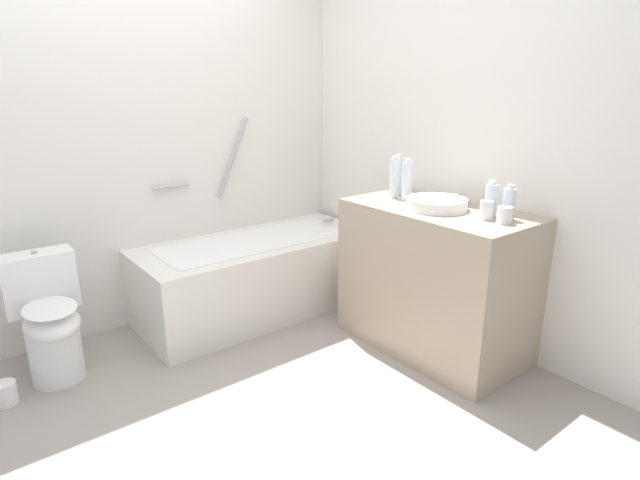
{
  "coord_description": "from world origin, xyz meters",
  "views": [
    {
      "loc": [
        -1.03,
        -2.09,
        1.59
      ],
      "look_at": [
        0.73,
        0.15,
        0.71
      ],
      "focal_mm": 28.54,
      "sensor_mm": 36.0,
      "label": 1
    }
  ],
  "objects_px": {
    "water_bottle_1": "(394,178)",
    "toilet_paper_roll": "(6,393)",
    "water_bottle_4": "(491,200)",
    "sink_faucet": "(459,199)",
    "drinking_glass_0": "(486,210)",
    "water_bottle_2": "(407,181)",
    "drinking_glass_1": "(505,215)",
    "bathtub": "(258,273)",
    "water_bottle_3": "(509,203)",
    "sink_basin": "(437,204)",
    "toilet": "(49,319)",
    "water_bottle_0": "(398,176)",
    "soap_dish": "(412,196)"
  },
  "relations": [
    {
      "from": "water_bottle_1",
      "to": "toilet_paper_roll",
      "type": "height_order",
      "value": "water_bottle_1"
    },
    {
      "from": "water_bottle_1",
      "to": "toilet_paper_roll",
      "type": "relative_size",
      "value": 2.19
    },
    {
      "from": "water_bottle_4",
      "to": "toilet_paper_roll",
      "type": "xyz_separation_m",
      "value": [
        -2.26,
        1.24,
        -0.92
      ]
    },
    {
      "from": "sink_faucet",
      "to": "drinking_glass_0",
      "type": "xyz_separation_m",
      "value": [
        -0.18,
        -0.31,
        0.02
      ]
    },
    {
      "from": "water_bottle_2",
      "to": "drinking_glass_1",
      "type": "xyz_separation_m",
      "value": [
        -0.0,
        -0.68,
        -0.08
      ]
    },
    {
      "from": "bathtub",
      "to": "water_bottle_3",
      "type": "xyz_separation_m",
      "value": [
        0.65,
        -1.5,
        0.69
      ]
    },
    {
      "from": "sink_basin",
      "to": "sink_faucet",
      "type": "distance_m",
      "value": 0.2
    },
    {
      "from": "toilet",
      "to": "water_bottle_0",
      "type": "height_order",
      "value": "water_bottle_0"
    },
    {
      "from": "water_bottle_0",
      "to": "soap_dish",
      "type": "height_order",
      "value": "water_bottle_0"
    },
    {
      "from": "water_bottle_0",
      "to": "water_bottle_4",
      "type": "xyz_separation_m",
      "value": [
        -0.01,
        -0.7,
        -0.03
      ]
    },
    {
      "from": "bathtub",
      "to": "sink_faucet",
      "type": "distance_m",
      "value": 1.49
    },
    {
      "from": "water_bottle_4",
      "to": "sink_faucet",
      "type": "bearing_deg",
      "value": 70.2
    },
    {
      "from": "water_bottle_1",
      "to": "water_bottle_4",
      "type": "bearing_deg",
      "value": -83.99
    },
    {
      "from": "water_bottle_3",
      "to": "soap_dish",
      "type": "relative_size",
      "value": 2.08
    },
    {
      "from": "sink_basin",
      "to": "toilet_paper_roll",
      "type": "height_order",
      "value": "sink_basin"
    },
    {
      "from": "water_bottle_2",
      "to": "toilet",
      "type": "bearing_deg",
      "value": 156.81
    },
    {
      "from": "water_bottle_3",
      "to": "sink_basin",
      "type": "bearing_deg",
      "value": 106.61
    },
    {
      "from": "water_bottle_3",
      "to": "drinking_glass_0",
      "type": "distance_m",
      "value": 0.12
    },
    {
      "from": "bathtub",
      "to": "sink_basin",
      "type": "height_order",
      "value": "bathtub"
    },
    {
      "from": "sink_faucet",
      "to": "water_bottle_0",
      "type": "bearing_deg",
      "value": 102.67
    },
    {
      "from": "toilet",
      "to": "drinking_glass_1",
      "type": "distance_m",
      "value": 2.51
    },
    {
      "from": "water_bottle_1",
      "to": "toilet_paper_roll",
      "type": "distance_m",
      "value": 2.46
    },
    {
      "from": "toilet",
      "to": "drinking_glass_0",
      "type": "bearing_deg",
      "value": 55.02
    },
    {
      "from": "water_bottle_4",
      "to": "toilet_paper_roll",
      "type": "bearing_deg",
      "value": 151.34
    },
    {
      "from": "toilet_paper_roll",
      "to": "bathtub",
      "type": "bearing_deg",
      "value": 5.86
    },
    {
      "from": "toilet_paper_roll",
      "to": "water_bottle_1",
      "type": "bearing_deg",
      "value": -14.84
    },
    {
      "from": "toilet_paper_roll",
      "to": "toilet",
      "type": "bearing_deg",
      "value": 26.86
    },
    {
      "from": "water_bottle_1",
      "to": "water_bottle_4",
      "type": "relative_size",
      "value": 1.33
    },
    {
      "from": "water_bottle_3",
      "to": "drinking_glass_1",
      "type": "xyz_separation_m",
      "value": [
        -0.08,
        -0.03,
        -0.04
      ]
    },
    {
      "from": "water_bottle_4",
      "to": "drinking_glass_0",
      "type": "height_order",
      "value": "water_bottle_4"
    },
    {
      "from": "sink_faucet",
      "to": "toilet_paper_roll",
      "type": "height_order",
      "value": "sink_faucet"
    },
    {
      "from": "sink_faucet",
      "to": "water_bottle_0",
      "type": "height_order",
      "value": "water_bottle_0"
    },
    {
      "from": "sink_faucet",
      "to": "water_bottle_1",
      "type": "relative_size",
      "value": 0.58
    },
    {
      "from": "drinking_glass_0",
      "to": "toilet_paper_roll",
      "type": "xyz_separation_m",
      "value": [
        -2.19,
        1.27,
        -0.88
      ]
    },
    {
      "from": "water_bottle_1",
      "to": "soap_dish",
      "type": "xyz_separation_m",
      "value": [
        0.09,
        -0.08,
        -0.11
      ]
    },
    {
      "from": "water_bottle_2",
      "to": "water_bottle_4",
      "type": "distance_m",
      "value": 0.56
    },
    {
      "from": "sink_basin",
      "to": "toilet_paper_roll",
      "type": "relative_size",
      "value": 2.9
    },
    {
      "from": "sink_faucet",
      "to": "water_bottle_1",
      "type": "xyz_separation_m",
      "value": [
        -0.17,
        0.37,
        0.09
      ]
    },
    {
      "from": "drinking_glass_1",
      "to": "toilet_paper_roll",
      "type": "xyz_separation_m",
      "value": [
        -2.19,
        1.37,
        -0.88
      ]
    },
    {
      "from": "bathtub",
      "to": "toilet_paper_roll",
      "type": "distance_m",
      "value": 1.65
    },
    {
      "from": "water_bottle_0",
      "to": "drinking_glass_1",
      "type": "relative_size",
      "value": 2.99
    },
    {
      "from": "toilet",
      "to": "sink_basin",
      "type": "relative_size",
      "value": 2.02
    },
    {
      "from": "water_bottle_3",
      "to": "drinking_glass_0",
      "type": "xyz_separation_m",
      "value": [
        -0.09,
        0.07,
        -0.04
      ]
    },
    {
      "from": "water_bottle_0",
      "to": "water_bottle_2",
      "type": "distance_m",
      "value": 0.17
    },
    {
      "from": "drinking_glass_1",
      "to": "soap_dish",
      "type": "bearing_deg",
      "value": 82.83
    },
    {
      "from": "sink_basin",
      "to": "water_bottle_3",
      "type": "relative_size",
      "value": 1.85
    },
    {
      "from": "drinking_glass_1",
      "to": "drinking_glass_0",
      "type": "bearing_deg",
      "value": 93.86
    },
    {
      "from": "toilet",
      "to": "water_bottle_4",
      "type": "height_order",
      "value": "water_bottle_4"
    },
    {
      "from": "drinking_glass_0",
      "to": "toilet",
      "type": "bearing_deg",
      "value": 143.79
    },
    {
      "from": "bathtub",
      "to": "water_bottle_4",
      "type": "relative_size",
      "value": 8.49
    }
  ]
}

